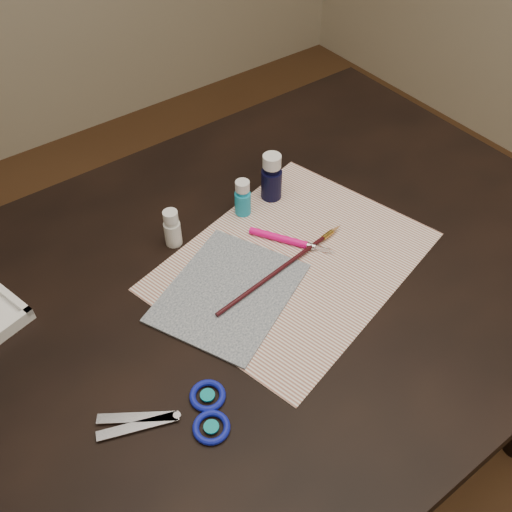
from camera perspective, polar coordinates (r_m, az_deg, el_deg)
ground at (r=1.64m, az=0.00°, el=-20.06°), size 3.50×3.50×0.02m
table at (r=1.30m, az=0.00°, el=-13.14°), size 1.30×0.90×0.75m
paper at (r=1.02m, az=3.74°, el=-0.47°), size 0.54×0.46×0.00m
canvas at (r=0.97m, az=-2.71°, el=-3.64°), size 0.30×0.28×0.00m
paint_bottle_white at (r=1.04m, az=-8.39°, el=2.81°), size 0.04×0.04×0.08m
paint_bottle_cyan at (r=1.09m, az=-1.34°, el=5.84°), size 0.03×0.03×0.08m
paint_bottle_navy at (r=1.12m, az=1.57°, el=7.90°), size 0.05×0.05×0.10m
paintbrush at (r=1.00m, az=2.76°, el=-1.07°), size 0.31×0.05×0.01m
craft_knife at (r=1.05m, az=3.63°, el=1.48°), size 0.10×0.15×0.01m
scissors at (r=0.84m, az=-9.13°, el=-16.13°), size 0.23×0.17×0.01m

